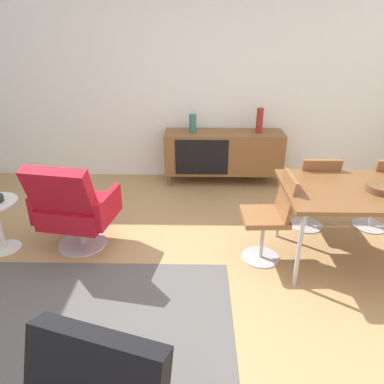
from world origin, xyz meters
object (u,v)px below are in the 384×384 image
object	(u,v)px
dining_chair_back_right	(381,190)
dining_chair_back_left	(313,190)
wooden_bowl_on_table	(382,188)
vase_cobalt	(260,120)
lounge_chair_red	(73,207)
sideboard	(223,152)
dining_chair_near_window	(271,215)
vase_sculptural_dark	(193,123)
dining_table	(375,193)

from	to	relation	value
dining_chair_back_right	dining_chair_back_left	bearing A→B (deg)	-179.99
wooden_bowl_on_table	dining_chair_back_left	bearing A→B (deg)	120.77
vase_cobalt	lounge_chair_red	distance (m)	2.66
sideboard	dining_chair_near_window	size ratio (longest dim) A/B	1.87
dining_chair_back_left	lounge_chair_red	bearing A→B (deg)	-169.85
vase_cobalt	dining_chair_back_left	bearing A→B (deg)	-72.65
vase_sculptural_dark	dining_table	size ratio (longest dim) A/B	0.15
dining_chair_back_left	vase_sculptural_dark	bearing A→B (deg)	135.03
wooden_bowl_on_table	dining_chair_back_left	size ratio (longest dim) A/B	0.30
dining_chair_back_right	dining_chair_near_window	size ratio (longest dim) A/B	1.00
vase_sculptural_dark	dining_chair_back_right	distance (m)	2.40
dining_table	wooden_bowl_on_table	xyz separation A→B (m)	(0.02, -0.06, 0.07)
sideboard	dining_chair_back_left	world-z (taller)	dining_chair_back_left
vase_sculptural_dark	dining_chair_near_window	size ratio (longest dim) A/B	0.28
vase_cobalt	dining_chair_near_window	distance (m)	1.89
dining_table	dining_chair_back_left	bearing A→B (deg)	122.03
wooden_bowl_on_table	dining_chair_back_right	bearing A→B (deg)	61.38
dining_chair_back_left	dining_chair_near_window	world-z (taller)	same
vase_cobalt	dining_chair_back_left	world-z (taller)	vase_cobalt
vase_sculptural_dark	lounge_chair_red	distance (m)	2.07
lounge_chair_red	dining_chair_back_right	bearing A→B (deg)	7.88
vase_sculptural_dark	wooden_bowl_on_table	distance (m)	2.52
dining_table	dining_chair_back_right	distance (m)	0.70
wooden_bowl_on_table	dining_table	bearing A→B (deg)	106.63
dining_chair_back_right	lounge_chair_red	distance (m)	3.13
dining_chair_near_window	vase_cobalt	bearing A→B (deg)	85.73
sideboard	vase_cobalt	xyz separation A→B (m)	(0.46, 0.00, 0.44)
dining_table	lounge_chair_red	bearing A→B (deg)	177.28
vase_cobalt	dining_chair_back_right	bearing A→B (deg)	-49.34
dining_chair_back_right	dining_chair_near_window	world-z (taller)	same
dining_table	dining_chair_back_right	xyz separation A→B (m)	(0.35, 0.56, -0.23)
sideboard	vase_sculptural_dark	xyz separation A→B (m)	(-0.42, 0.00, 0.40)
dining_table	lounge_chair_red	xyz separation A→B (m)	(-2.74, 0.13, -0.23)
sideboard	wooden_bowl_on_table	world-z (taller)	wooden_bowl_on_table
dining_chair_back_right	lounge_chair_red	xyz separation A→B (m)	(-3.10, -0.43, -0.00)
sideboard	vase_sculptural_dark	bearing A→B (deg)	179.74
vase_cobalt	dining_chair_back_right	size ratio (longest dim) A/B	0.38
dining_table	wooden_bowl_on_table	bearing A→B (deg)	-73.37
vase_sculptural_dark	dining_chair_near_window	bearing A→B (deg)	-67.91
sideboard	wooden_bowl_on_table	xyz separation A→B (m)	(1.23, -1.90, 0.33)
dining_chair_back_left	lounge_chair_red	size ratio (longest dim) A/B	0.90
vase_cobalt	dining_table	world-z (taller)	vase_cobalt
dining_table	dining_chair_back_right	bearing A→B (deg)	57.73
vase_cobalt	wooden_bowl_on_table	xyz separation A→B (m)	(0.77, -1.90, -0.11)
vase_cobalt	dining_table	bearing A→B (deg)	-67.84
vase_cobalt	dining_chair_back_right	distance (m)	1.74
sideboard	dining_table	bearing A→B (deg)	-56.59
vase_sculptural_dark	dining_table	bearing A→B (deg)	-48.42
dining_chair_near_window	dining_table	bearing A→B (deg)	-0.17
dining_table	vase_cobalt	bearing A→B (deg)	112.16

